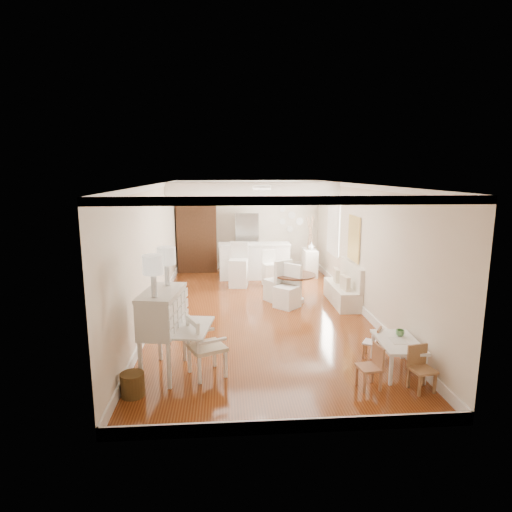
{
  "coord_description": "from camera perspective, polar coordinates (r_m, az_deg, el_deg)",
  "views": [
    {
      "loc": [
        -0.75,
        -9.03,
        3.05
      ],
      "look_at": [
        -0.06,
        0.3,
        1.21
      ],
      "focal_mm": 30.0,
      "sensor_mm": 36.0,
      "label": 1
    }
  ],
  "objects": [
    {
      "name": "kids_chair_c",
      "position": [
        6.65,
        21.31,
        -13.87
      ],
      "size": [
        0.37,
        0.37,
        0.65
      ],
      "primitive_type": "cube",
      "rotation": [
        0.0,
        0.0,
        0.2
      ],
      "color": "#9A6D46",
      "rests_on": "ground"
    },
    {
      "name": "pencil_cup",
      "position": [
        7.24,
        18.65,
        -9.69
      ],
      "size": [
        0.18,
        0.18,
        0.1
      ],
      "primitive_type": "imported",
      "rotation": [
        0.0,
        0.0,
        0.43
      ],
      "color": "#5A9456",
      "rests_on": "kids_table"
    },
    {
      "name": "kids_chair_a",
      "position": [
        6.5,
        14.85,
        -14.09
      ],
      "size": [
        0.35,
        0.35,
        0.65
      ],
      "primitive_type": "cube",
      "rotation": [
        0.0,
        0.0,
        -1.42
      ],
      "color": "#A86F4C",
      "rests_on": "ground"
    },
    {
      "name": "wicker_basket",
      "position": [
        6.4,
        -16.14,
        -16.13
      ],
      "size": [
        0.43,
        0.43,
        0.33
      ],
      "primitive_type": "cylinder",
      "rotation": [
        0.0,
        0.0,
        0.38
      ],
      "color": "#513919",
      "rests_on": "ground"
    },
    {
      "name": "banquette",
      "position": [
        10.24,
        11.44,
        -3.59
      ],
      "size": [
        0.52,
        1.6,
        0.98
      ],
      "primitive_type": "cube",
      "color": "silver",
      "rests_on": "ground"
    },
    {
      "name": "fridge",
      "position": [
        13.39,
        0.3,
        1.88
      ],
      "size": [
        0.75,
        0.65,
        1.8
      ],
      "primitive_type": "imported",
      "color": "silver",
      "rests_on": "ground"
    },
    {
      "name": "breakfast_counter",
      "position": [
        12.42,
        -0.23,
        -0.66
      ],
      "size": [
        2.05,
        0.65,
        1.03
      ],
      "primitive_type": "cube",
      "color": "white",
      "rests_on": "ground"
    },
    {
      "name": "sideboard",
      "position": [
        12.89,
        7.16,
        -0.86
      ],
      "size": [
        0.38,
        0.83,
        0.79
      ],
      "primitive_type": "cube",
      "rotation": [
        0.0,
        0.0,
        -0.02
      ],
      "color": "silver",
      "rests_on": "ground"
    },
    {
      "name": "dining_table",
      "position": [
        10.24,
        5.17,
        -4.28
      ],
      "size": [
        1.14,
        1.14,
        0.68
      ],
      "primitive_type": "cylinder",
      "rotation": [
        0.0,
        0.0,
        0.17
      ],
      "color": "#482717",
      "rests_on": "ground"
    },
    {
      "name": "room",
      "position": [
        9.44,
        0.57,
        4.62
      ],
      "size": [
        9.0,
        9.04,
        2.82
      ],
      "color": "brown",
      "rests_on": "ground"
    },
    {
      "name": "bar_stool_left",
      "position": [
        11.5,
        -2.35,
        -1.2
      ],
      "size": [
        0.55,
        0.55,
        1.2
      ],
      "primitive_type": "cube",
      "rotation": [
        0.0,
        0.0,
        -0.15
      ],
      "color": "white",
      "rests_on": "ground"
    },
    {
      "name": "slip_chair_far",
      "position": [
        10.25,
        2.88,
        -3.2
      ],
      "size": [
        0.68,
        0.69,
        1.03
      ],
      "primitive_type": "cube",
      "rotation": [
        0.0,
        0.0,
        -2.6
      ],
      "color": "white",
      "rests_on": "ground"
    },
    {
      "name": "kids_table",
      "position": [
        7.16,
        18.32,
        -12.51
      ],
      "size": [
        0.65,
        1.02,
        0.5
      ],
      "primitive_type": "cube",
      "rotation": [
        0.0,
        0.0,
        -0.05
      ],
      "color": "white",
      "rests_on": "ground"
    },
    {
      "name": "pantry_cabinet",
      "position": [
        13.37,
        -7.86,
        2.84
      ],
      "size": [
        1.2,
        0.6,
        2.3
      ],
      "primitive_type": "cube",
      "color": "#381E11",
      "rests_on": "ground"
    },
    {
      "name": "slip_chair_near",
      "position": [
        9.77,
        4.2,
        -4.09
      ],
      "size": [
        0.67,
        0.67,
        0.98
      ],
      "primitive_type": "cube",
      "rotation": [
        0.0,
        0.0,
        -0.78
      ],
      "color": "white",
      "rests_on": "ground"
    },
    {
      "name": "branch_vase",
      "position": [
        12.83,
        7.37,
        1.34
      ],
      "size": [
        0.25,
        0.25,
        0.21
      ],
      "primitive_type": "imported",
      "rotation": [
        0.0,
        0.0,
        0.36
      ],
      "color": "white",
      "rests_on": "sideboard"
    },
    {
      "name": "gustavian_armchair",
      "position": [
        6.64,
        -6.56,
        -11.83
      ],
      "size": [
        0.71,
        0.71,
        0.94
      ],
      "primitive_type": "cube",
      "rotation": [
        0.0,
        0.0,
        2.0
      ],
      "color": "white",
      "rests_on": "ground"
    },
    {
      "name": "kids_chair_b",
      "position": [
        7.5,
        15.17,
        -11.02
      ],
      "size": [
        0.36,
        0.36,
        0.54
      ],
      "primitive_type": "cube",
      "rotation": [
        0.0,
        0.0,
        -2.12
      ],
      "color": "#A9724D",
      "rests_on": "ground"
    },
    {
      "name": "secretary_bureau",
      "position": [
        6.73,
        -12.27,
        -9.94
      ],
      "size": [
        1.18,
        1.2,
        1.32
      ],
      "primitive_type": "cube",
      "rotation": [
        0.0,
        0.0,
        -0.15
      ],
      "color": "silver",
      "rests_on": "ground"
    },
    {
      "name": "bar_stool_right",
      "position": [
        11.65,
        1.95,
        -1.63
      ],
      "size": [
        0.46,
        0.46,
        0.96
      ],
      "primitive_type": "cube",
      "rotation": [
        0.0,
        0.0,
        0.22
      ],
      "color": "white",
      "rests_on": "ground"
    }
  ]
}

